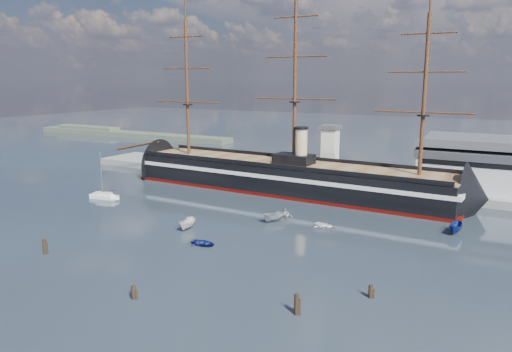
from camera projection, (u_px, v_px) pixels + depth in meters
The scene contains 16 objects.
ground at pixel (265, 211), 114.14m from camera, with size 600.00×600.00×0.00m, color #1C242C.
quay at pixel (356, 186), 140.25m from camera, with size 180.00×18.00×2.00m, color slate.
quay_tower at pixel (330, 151), 139.12m from camera, with size 5.00×5.00×15.00m.
shoreline at pixel (116, 133), 261.65m from camera, with size 120.00×10.00×4.00m.
warship at pixel (281, 176), 133.27m from camera, with size 113.20×19.89×53.94m.
sailboat at pixel (104, 196), 125.09m from camera, with size 7.70×3.29×11.93m.
motorboat_a at pixel (188, 229), 100.22m from camera, with size 6.44×2.36×2.58m, color silver.
motorboat_b at pixel (203, 246), 90.44m from camera, with size 2.97×1.19×1.39m, color navy.
motorboat_c at pixel (274, 222), 105.29m from camera, with size 6.39×2.34×2.55m, color gray.
motorboat_d at pixel (286, 217), 108.64m from camera, with size 5.76×2.50×2.11m, color silver.
motorboat_e at pixel (326, 228), 100.79m from camera, with size 3.10×1.24×1.45m, color white.
motorboat_f at pixel (455, 233), 97.52m from camera, with size 6.54×2.40×2.62m, color navy.
piling_near_left at pixel (45, 254), 86.20m from camera, with size 0.64×0.64×3.37m, color black.
piling_near_mid at pixel (134, 299), 68.64m from camera, with size 0.64×0.64×2.64m, color black.
piling_near_right at pixel (296, 315), 64.12m from camera, with size 0.64×0.64×3.58m, color black.
piling_far_right at pixel (370, 298), 69.02m from camera, with size 0.64×0.64×2.63m, color black.
Camera 1 is at (51.88, -57.50, 29.96)m, focal length 35.00 mm.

